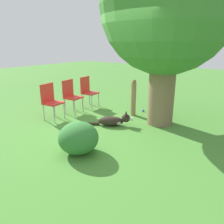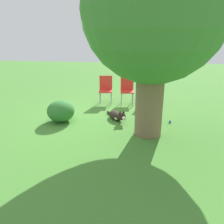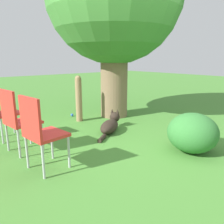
# 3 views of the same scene
# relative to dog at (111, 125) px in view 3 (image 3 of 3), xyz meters

# --- Properties ---
(ground_plane) EXTENTS (30.00, 30.00, 0.00)m
(ground_plane) POSITION_rel_dog_xyz_m (0.06, -0.42, -0.13)
(ground_plane) COLOR #478433
(dog) EXTENTS (0.97, 0.68, 0.37)m
(dog) POSITION_rel_dog_xyz_m (0.00, 0.00, 0.00)
(dog) COLOR #2D231C
(dog) RESTS_ON ground_plane
(fence_post) EXTENTS (0.14, 0.14, 1.01)m
(fence_post) POSITION_rel_dog_xyz_m (-0.07, 1.00, 0.38)
(fence_post) COLOR #937551
(fence_post) RESTS_ON ground_plane
(red_chair_0) EXTENTS (0.47, 0.49, 0.94)m
(red_chair_0) POSITION_rel_dog_xyz_m (-1.61, -0.60, 0.41)
(red_chair_0) COLOR red
(red_chair_0) RESTS_ON ground_plane
(red_chair_1) EXTENTS (0.47, 0.49, 0.94)m
(red_chair_1) POSITION_rel_dog_xyz_m (-1.64, 0.14, 0.41)
(red_chair_1) COLOR red
(red_chair_1) RESTS_ON ground_plane
(red_chair_2) EXTENTS (0.47, 0.49, 0.94)m
(red_chair_2) POSITION_rel_dog_xyz_m (-1.68, 0.87, 0.41)
(red_chair_2) COLOR red
(red_chair_2) RESTS_ON ground_plane
(tennis_ball) EXTENTS (0.07, 0.07, 0.07)m
(tennis_ball) POSITION_rel_dog_xyz_m (0.01, 1.45, -0.09)
(tennis_ball) COLOR blue
(tennis_ball) RESTS_ON ground_plane
(low_shrub) EXTENTS (0.73, 0.73, 0.59)m
(low_shrub) POSITION_rel_dog_xyz_m (0.32, -1.50, 0.17)
(low_shrub) COLOR #337533
(low_shrub) RESTS_ON ground_plane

